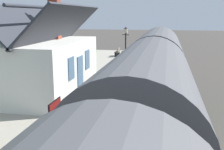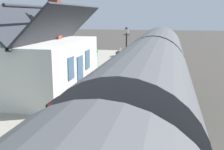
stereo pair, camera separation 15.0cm
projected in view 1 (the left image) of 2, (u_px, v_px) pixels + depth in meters
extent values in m
plane|color=#423D38|center=(143.00, 96.00, 17.96)|extent=(160.00, 160.00, 0.00)
cube|color=#A39B8C|center=(78.00, 86.00, 18.69)|extent=(32.00, 6.65, 0.89)
cube|color=beige|center=(125.00, 82.00, 17.99)|extent=(32.00, 0.36, 0.02)
cube|color=gray|center=(169.00, 97.00, 17.64)|extent=(52.00, 0.08, 0.14)
cube|color=gray|center=(146.00, 95.00, 17.91)|extent=(52.00, 0.08, 0.14)
cube|color=black|center=(156.00, 101.00, 15.86)|extent=(7.66, 2.29, 0.70)
cube|color=#1E4C2D|center=(157.00, 75.00, 15.55)|extent=(8.32, 2.70, 2.30)
cylinder|color=#515154|center=(157.00, 54.00, 15.30)|extent=(8.32, 2.65, 2.65)
cube|color=black|center=(132.00, 69.00, 15.74)|extent=(7.07, 0.03, 0.80)
cylinder|color=black|center=(157.00, 89.00, 18.26)|extent=(0.70, 2.16, 0.70)
cylinder|color=black|center=(154.00, 116.00, 13.47)|extent=(0.70, 2.16, 0.70)
cube|color=black|center=(159.00, 57.00, 19.47)|extent=(0.04, 2.16, 0.90)
cylinder|color=#F2EDCC|center=(159.00, 71.00, 19.70)|extent=(0.06, 0.24, 0.24)
cube|color=red|center=(159.00, 77.00, 19.83)|extent=(0.16, 2.56, 0.24)
cube|color=beige|center=(144.00, 137.00, 7.67)|extent=(7.10, 2.70, 2.30)
cylinder|color=#515154|center=(146.00, 97.00, 7.43)|extent=(7.10, 2.65, 2.65)
cube|color=black|center=(96.00, 123.00, 7.87)|extent=(6.04, 0.03, 0.80)
cube|color=white|center=(48.00, 67.00, 15.28)|extent=(7.07, 3.63, 2.86)
cube|color=#2D3038|center=(62.00, 25.00, 14.62)|extent=(7.57, 2.07, 1.99)
cube|color=#2D3038|center=(30.00, 24.00, 14.96)|extent=(7.57, 2.07, 1.99)
cylinder|color=#2D3038|center=(45.00, 7.00, 14.60)|extent=(7.57, 0.16, 0.16)
cube|color=brown|center=(55.00, 18.00, 15.92)|extent=(0.56, 0.56, 2.40)
cube|color=slate|center=(80.00, 75.00, 15.01)|extent=(0.90, 0.06, 2.10)
cube|color=slate|center=(71.00, 68.00, 13.53)|extent=(0.80, 0.05, 1.10)
cube|color=slate|center=(87.00, 59.00, 16.21)|extent=(0.80, 0.05, 1.10)
cube|color=brown|center=(117.00, 52.00, 29.10)|extent=(1.41, 0.42, 0.06)
cube|color=brown|center=(119.00, 50.00, 29.02)|extent=(1.40, 0.13, 0.40)
cube|color=black|center=(116.00, 55.00, 28.61)|extent=(0.07, 0.36, 0.44)
cube|color=black|center=(118.00, 53.00, 29.69)|extent=(0.07, 0.36, 0.44)
cylinder|color=#9E5138|center=(77.00, 64.00, 23.25)|extent=(0.47, 0.47, 0.42)
ellipsoid|color=olive|center=(77.00, 59.00, 23.17)|extent=(0.56, 0.56, 0.59)
cylinder|color=teal|center=(94.00, 55.00, 28.52)|extent=(0.51, 0.51, 0.40)
ellipsoid|color=#2D7233|center=(93.00, 51.00, 28.43)|extent=(0.64, 0.64, 0.64)
cone|color=#D65A39|center=(93.00, 49.00, 28.38)|extent=(0.13, 0.13, 0.26)
cylinder|color=gray|center=(123.00, 58.00, 26.83)|extent=(0.35, 0.35, 0.41)
ellipsoid|color=#2D7233|center=(123.00, 54.00, 26.75)|extent=(0.51, 0.51, 0.57)
cone|color=teal|center=(123.00, 69.00, 21.60)|extent=(0.35, 0.35, 0.29)
cylinder|color=teal|center=(123.00, 70.00, 21.62)|extent=(0.19, 0.19, 0.06)
ellipsoid|color=#2D7233|center=(123.00, 65.00, 21.53)|extent=(0.47, 0.47, 0.48)
cube|color=#9E5138|center=(63.00, 135.00, 9.66)|extent=(0.96, 0.32, 0.38)
ellipsoid|color=olive|center=(63.00, 126.00, 9.59)|extent=(0.86, 0.29, 0.29)
cylinder|color=#9E5138|center=(60.00, 72.00, 20.31)|extent=(0.42, 0.42, 0.36)
ellipsoid|color=#4C8C2D|center=(60.00, 67.00, 20.24)|extent=(0.43, 0.43, 0.39)
cylinder|color=black|center=(125.00, 52.00, 21.05)|extent=(0.10, 0.10, 2.93)
cylinder|color=black|center=(126.00, 35.00, 20.77)|extent=(0.05, 0.50, 0.05)
cube|color=beige|center=(126.00, 31.00, 20.71)|extent=(0.24, 0.24, 0.32)
cone|color=black|center=(126.00, 28.00, 20.67)|extent=(0.32, 0.32, 0.14)
cylinder|color=black|center=(52.00, 134.00, 8.83)|extent=(0.06, 0.06, 1.10)
cylinder|color=black|center=(59.00, 127.00, 9.41)|extent=(0.06, 0.06, 1.10)
cube|color=maroon|center=(55.00, 108.00, 8.96)|extent=(0.90, 0.06, 0.44)
cube|color=black|center=(55.00, 108.00, 8.96)|extent=(0.96, 0.03, 0.50)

